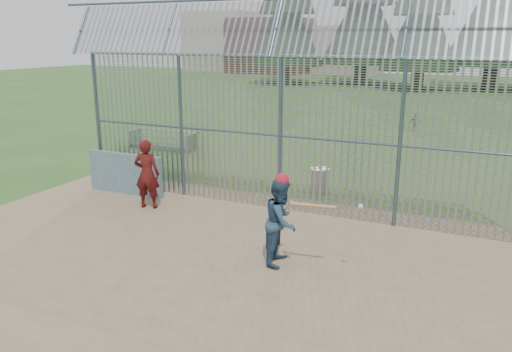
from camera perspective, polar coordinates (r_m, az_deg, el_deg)
The scene contains 11 objects.
ground at distance 10.45m, azimuth -4.62°, elevation -9.57°, with size 120.00×120.00×0.00m, color #2D511E.
dirt_infield at distance 10.06m, azimuth -6.03°, elevation -10.59°, with size 14.00×10.00×0.02m, color #756047.
dugout_wall at distance 14.99m, azimuth -14.73°, elevation 0.27°, with size 2.50×0.12×1.20m, color #38566B.
batter at distance 9.98m, azimuth 2.90°, elevation -5.22°, with size 0.85×0.66×1.75m, color navy.
onlooker at distance 13.51m, azimuth -12.36°, elevation 0.23°, with size 0.68×0.45×1.86m, color maroon.
bg_kid_seated at distance 25.73m, azimuth 17.77°, elevation 5.84°, with size 0.52×0.22×0.89m, color slate.
batting_gear at distance 9.65m, azimuth 3.71°, elevation -1.03°, with size 1.77×0.39×0.56m.
trash_can at distance 14.79m, azimuth 7.31°, elevation -0.50°, with size 0.56×0.56×0.82m.
bleacher at distance 21.04m, azimuth -10.61°, elevation 4.21°, with size 3.00×0.95×0.72m.
backstop_fence at distance 12.20m, azimuth 10.64°, elevation 5.50°, with size 20.09×0.81×5.30m.
distant_buildings at distance 70.48m, azimuth 1.29°, elevation 14.76°, with size 26.50×10.50×8.00m.
Camera 1 is at (4.68, -8.24, 4.41)m, focal length 35.00 mm.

